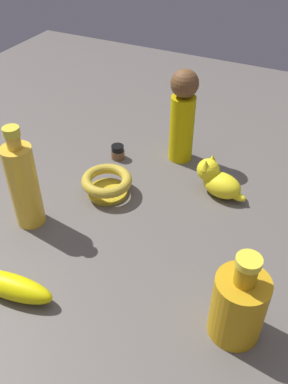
% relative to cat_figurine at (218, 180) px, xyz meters
% --- Properties ---
extents(ground, '(2.00, 2.00, 0.00)m').
position_rel_cat_figurine_xyz_m(ground, '(-0.17, 0.11, -0.04)').
color(ground, '#5B5651').
extents(cat_figurine, '(0.08, 0.13, 0.09)m').
position_rel_cat_figurine_xyz_m(cat_figurine, '(0.00, 0.00, 0.00)').
color(cat_figurine, yellow).
rests_on(cat_figurine, ground).
extents(bottle_short, '(0.09, 0.09, 0.18)m').
position_rel_cat_figurine_xyz_m(bottle_short, '(-0.35, -0.15, 0.03)').
color(bottle_short, '#CA9314').
rests_on(bottle_short, ground).
extents(nail_polish_jar, '(0.04, 0.04, 0.04)m').
position_rel_cat_figurine_xyz_m(nail_polish_jar, '(0.03, 0.29, -0.02)').
color(nail_polish_jar, brown).
rests_on(nail_polish_jar, ground).
extents(bowl, '(0.12, 0.12, 0.05)m').
position_rel_cat_figurine_xyz_m(bowl, '(-0.12, 0.24, -0.01)').
color(bowl, gold).
rests_on(bowl, ground).
extents(bottle_tall, '(0.06, 0.06, 0.24)m').
position_rel_cat_figurine_xyz_m(bottle_tall, '(-0.28, 0.34, 0.06)').
color(bottle_tall, yellow).
rests_on(bottle_tall, ground).
extents(banana, '(0.07, 0.17, 0.05)m').
position_rel_cat_figurine_xyz_m(banana, '(-0.46, 0.24, -0.01)').
color(banana, '#F6EB0B').
rests_on(banana, ground).
extents(person_figure_adult, '(0.08, 0.08, 0.25)m').
position_rel_cat_figurine_xyz_m(person_figure_adult, '(0.10, 0.14, 0.09)').
color(person_figure_adult, '#D1B906').
rests_on(person_figure_adult, ground).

